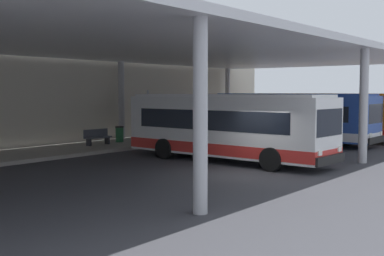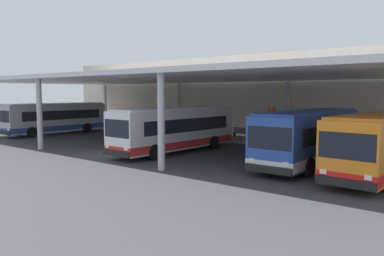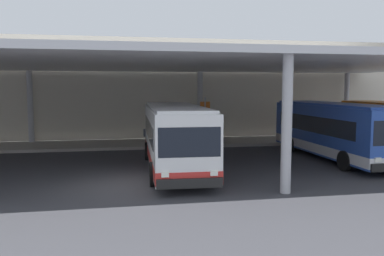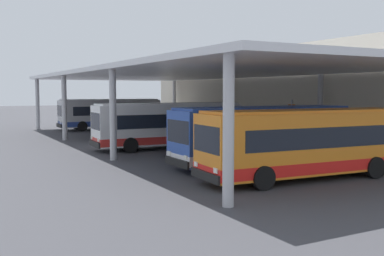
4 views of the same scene
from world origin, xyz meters
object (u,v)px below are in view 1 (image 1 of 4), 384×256
object	(u,v)px
bus_second_bay	(226,126)
bus_far_bay	(327,115)
bus_middle_bay	(292,118)
bench_waiting	(97,137)
banner_sign	(148,113)
trash_bin	(120,134)

from	to	relation	value
bus_second_bay	bus_far_bay	bearing A→B (deg)	3.24
bus_middle_bay	bench_waiting	bearing A→B (deg)	139.99
bus_far_bay	banner_sign	bearing A→B (deg)	143.07
trash_bin	banner_sign	distance (m)	2.20
bus_middle_bay	bus_second_bay	bearing A→B (deg)	-171.98
bus_middle_bay	trash_bin	bearing A→B (deg)	132.05
bus_second_bay	trash_bin	bearing A→B (deg)	78.01
bus_far_bay	bench_waiting	distance (m)	15.73
bus_second_bay	trash_bin	xyz separation A→B (m)	(1.99, 9.35, -0.98)
bus_middle_bay	trash_bin	size ratio (longest dim) A/B	10.76
bus_far_bay	bus_second_bay	bearing A→B (deg)	-176.76
trash_bin	bus_far_bay	bearing A→B (deg)	-37.31
bus_middle_bay	trash_bin	distance (m)	10.88
bus_second_bay	bus_middle_bay	size ratio (longest dim) A/B	1.01
bus_far_bay	trash_bin	world-z (taller)	bus_far_bay
bus_far_bay	banner_sign	xyz separation A→B (m)	(-9.92, 7.46, 0.32)
bus_second_bay	banner_sign	bearing A→B (deg)	67.82
bus_second_bay	bench_waiting	distance (m)	9.14
trash_bin	banner_sign	world-z (taller)	banner_sign
bench_waiting	bus_middle_bay	bearing A→B (deg)	-40.01
bench_waiting	banner_sign	xyz separation A→B (m)	(3.38, -0.88, 1.32)
bus_second_bay	bus_far_bay	world-z (taller)	same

